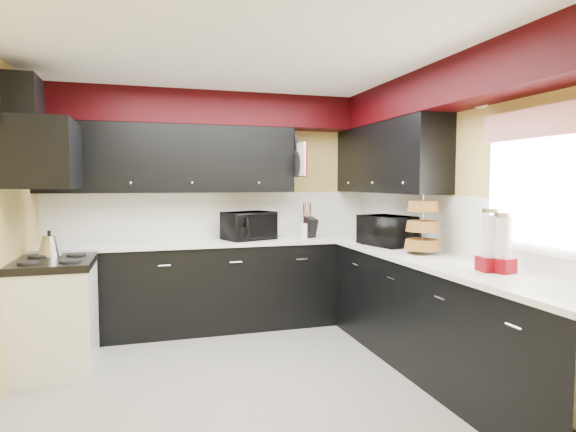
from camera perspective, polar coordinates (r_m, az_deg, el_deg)
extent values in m
plane|color=gray|center=(3.96, -4.33, -19.10)|extent=(3.60, 3.60, 0.00)
cube|color=#E0C666|center=(5.43, -8.44, 0.74)|extent=(3.60, 0.06, 2.50)
cube|color=#E0C666|center=(4.40, 19.13, -0.18)|extent=(0.06, 3.60, 2.50)
cube|color=white|center=(3.77, -4.54, 18.54)|extent=(3.60, 3.60, 0.06)
cube|color=black|center=(5.24, -7.88, -8.20)|extent=(3.60, 0.60, 0.90)
cube|color=black|center=(4.12, 17.89, -11.72)|extent=(0.60, 3.00, 0.90)
cube|color=white|center=(5.16, -7.93, -3.10)|extent=(3.62, 0.64, 0.04)
cube|color=white|center=(4.02, 18.04, -5.26)|extent=(0.64, 3.02, 0.04)
cube|color=white|center=(5.42, -8.42, 0.11)|extent=(3.60, 0.02, 0.50)
cube|color=white|center=(4.40, 19.00, -0.96)|extent=(0.02, 3.60, 0.50)
cube|color=black|center=(5.20, -13.73, 6.60)|extent=(2.60, 0.35, 0.70)
cube|color=black|center=(5.07, 11.66, 6.70)|extent=(0.35, 1.80, 0.70)
cube|color=black|center=(5.30, -8.28, 12.33)|extent=(3.60, 0.36, 0.35)
cube|color=black|center=(4.21, 18.89, 14.33)|extent=(0.36, 3.24, 0.35)
cube|color=white|center=(4.52, -25.84, -10.81)|extent=(0.60, 0.75, 0.86)
cube|color=black|center=(4.43, -26.03, -5.04)|extent=(0.62, 0.77, 0.06)
cube|color=black|center=(4.39, -27.03, 6.52)|extent=(0.50, 0.78, 0.55)
cube|color=black|center=(4.46, -28.89, 11.84)|extent=(0.24, 0.40, 0.40)
cube|color=red|center=(3.67, 26.81, 9.76)|extent=(0.04, 0.88, 0.20)
cube|color=white|center=(5.12, 1.59, 6.75)|extent=(0.03, 0.26, 0.35)
imported|color=black|center=(5.19, -4.61, -1.15)|extent=(0.63, 0.58, 0.30)
imported|color=black|center=(4.78, 11.71, -1.70)|extent=(0.47, 0.59, 0.29)
cylinder|color=white|center=(5.38, 2.26, -1.70)|extent=(0.16, 0.16, 0.16)
cube|color=black|center=(5.35, 2.59, -1.39)|extent=(0.14, 0.17, 0.22)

